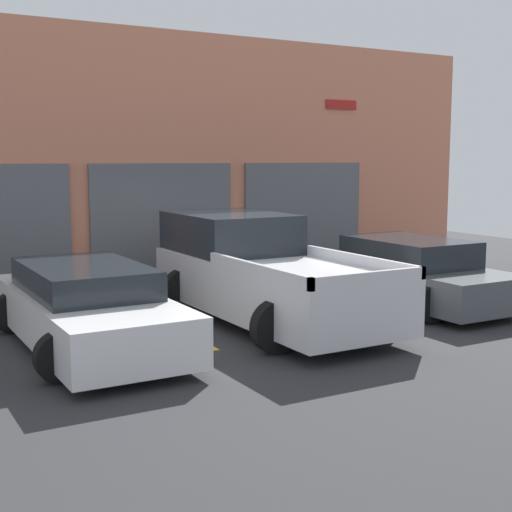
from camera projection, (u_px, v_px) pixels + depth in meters
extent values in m
plane|color=#2D2D30|center=(236.00, 310.00, 13.22)|extent=(28.00, 28.00, 0.00)
cube|color=#D17A5B|center=(165.00, 160.00, 15.69)|extent=(16.47, 0.60, 5.51)
cube|color=#595B60|center=(164.00, 225.00, 15.49)|extent=(3.26, 0.08, 2.68)
cube|color=#595B60|center=(304.00, 219.00, 17.28)|extent=(3.26, 0.08, 2.68)
cube|color=#B21E19|center=(341.00, 105.00, 17.44)|extent=(0.90, 0.03, 0.22)
cube|color=silver|center=(271.00, 286.00, 12.05)|extent=(1.99, 5.33, 0.86)
cube|color=#1E2328|center=(230.00, 232.00, 13.21)|extent=(1.84, 2.40, 0.71)
cube|color=silver|center=(257.00, 270.00, 10.48)|extent=(0.08, 2.93, 0.18)
cube|color=silver|center=(360.00, 261.00, 11.42)|extent=(0.08, 2.93, 0.18)
cube|color=silver|center=(369.00, 278.00, 9.72)|extent=(1.99, 0.08, 0.18)
cylinder|color=black|center=(183.00, 290.00, 13.07)|extent=(0.78, 0.22, 0.78)
cylinder|color=black|center=(266.00, 282.00, 13.94)|extent=(0.78, 0.22, 0.78)
cylinder|color=black|center=(276.00, 327.00, 10.23)|extent=(0.78, 0.22, 0.78)
cylinder|color=black|center=(374.00, 313.00, 11.10)|extent=(0.78, 0.22, 0.78)
cube|color=white|center=(87.00, 315.00, 10.52)|extent=(1.79, 4.79, 0.68)
cube|color=#1E2328|center=(84.00, 278.00, 10.55)|extent=(1.57, 2.63, 0.41)
cylinder|color=black|center=(13.00, 313.00, 11.44)|extent=(0.65, 0.22, 0.65)
cylinder|color=black|center=(108.00, 303.00, 12.21)|extent=(0.65, 0.22, 0.65)
cylinder|color=black|center=(60.00, 357.00, 8.88)|extent=(0.65, 0.22, 0.65)
cylinder|color=black|center=(176.00, 341.00, 9.65)|extent=(0.65, 0.22, 0.65)
cube|color=#474C51|center=(412.00, 281.00, 13.62)|extent=(1.79, 4.30, 0.63)
cube|color=#1E2328|center=(409.00, 251.00, 13.64)|extent=(1.57, 2.37, 0.49)
cylinder|color=black|center=(337.00, 281.00, 14.40)|extent=(0.67, 0.22, 0.67)
cylinder|color=black|center=(397.00, 275.00, 15.17)|extent=(0.67, 0.22, 0.67)
cylinder|color=black|center=(430.00, 304.00, 12.11)|extent=(0.67, 0.22, 0.67)
cylinder|color=black|center=(495.00, 295.00, 12.88)|extent=(0.67, 0.22, 0.67)
cube|color=gold|center=(186.00, 334.00, 11.36)|extent=(0.12, 2.20, 0.01)
cube|color=gold|center=(345.00, 313.00, 12.91)|extent=(0.12, 2.20, 0.01)
cube|color=gold|center=(471.00, 297.00, 14.46)|extent=(0.12, 2.20, 0.01)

